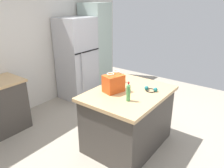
% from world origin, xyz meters
% --- Properties ---
extents(ground, '(6.53, 6.53, 0.00)m').
position_xyz_m(ground, '(0.00, 0.00, 0.00)').
color(ground, '#9E9384').
extents(back_wall, '(5.44, 0.13, 2.55)m').
position_xyz_m(back_wall, '(-0.02, 2.32, 1.28)').
color(back_wall, silver).
rests_on(back_wall, ground).
extents(kitchen_island, '(1.31, 1.00, 0.90)m').
position_xyz_m(kitchen_island, '(0.05, 0.00, 0.45)').
color(kitchen_island, '#423D38').
rests_on(kitchen_island, ground).
extents(refrigerator, '(0.74, 0.69, 1.79)m').
position_xyz_m(refrigerator, '(0.91, 1.92, 0.90)').
color(refrigerator, '#B7B7BC').
rests_on(refrigerator, ground).
extents(tall_cabinet, '(0.51, 0.61, 2.07)m').
position_xyz_m(tall_cabinet, '(1.56, 1.92, 1.03)').
color(tall_cabinet, '#9EB2A8').
rests_on(tall_cabinet, ground).
extents(shopping_bag, '(0.32, 0.27, 0.30)m').
position_xyz_m(shopping_bag, '(-0.07, 0.18, 1.02)').
color(shopping_bag, '#DB511E').
rests_on(shopping_bag, kitchen_island).
extents(small_box, '(0.17, 0.14, 0.09)m').
position_xyz_m(small_box, '(0.30, 0.33, 0.94)').
color(small_box, beige).
rests_on(small_box, kitchen_island).
extents(bottle, '(0.06, 0.06, 0.27)m').
position_xyz_m(bottle, '(-0.20, -0.16, 1.02)').
color(bottle, '#4C9956').
rests_on(bottle, kitchen_island).
extents(ear_defenders, '(0.18, 0.20, 0.06)m').
position_xyz_m(ear_defenders, '(0.28, -0.24, 0.92)').
color(ear_defenders, black).
rests_on(ear_defenders, kitchen_island).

